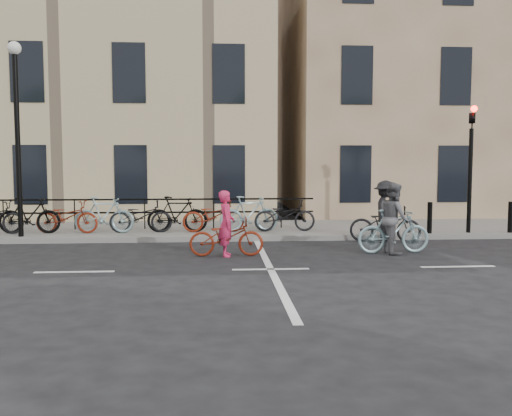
{
  "coord_description": "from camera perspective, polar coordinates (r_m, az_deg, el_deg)",
  "views": [
    {
      "loc": [
        -1.13,
        -11.62,
        2.3
      ],
      "look_at": [
        -0.16,
        2.1,
        1.1
      ],
      "focal_mm": 40.0,
      "sensor_mm": 36.0,
      "label": 1
    }
  ],
  "objects": [
    {
      "name": "ground",
      "position": [
        11.9,
        1.47,
        -6.16
      ],
      "size": [
        120.0,
        120.0,
        0.0
      ],
      "primitive_type": "plane",
      "color": "black",
      "rests_on": "ground"
    },
    {
      "name": "sidewalk",
      "position": [
        17.99,
        -13.22,
        -2.25
      ],
      "size": [
        46.0,
        4.0,
        0.15
      ],
      "primitive_type": "cube",
      "color": "slate",
      "rests_on": "ground"
    },
    {
      "name": "building_east",
      "position": [
        26.89,
        18.61,
        12.97
      ],
      "size": [
        14.0,
        10.0,
        12.0
      ],
      "primitive_type": "cube",
      "color": "#947659",
      "rests_on": "sidewalk"
    },
    {
      "name": "building_west",
      "position": [
        26.0,
        -22.07,
        10.93
      ],
      "size": [
        20.0,
        10.0,
        10.0
      ],
      "primitive_type": "cube",
      "color": "tan",
      "rests_on": "sidewalk"
    },
    {
      "name": "traffic_light",
      "position": [
        17.56,
        20.7,
        5.17
      ],
      "size": [
        0.18,
        0.3,
        3.9
      ],
      "color": "black",
      "rests_on": "sidewalk"
    },
    {
      "name": "lamp_post",
      "position": [
        16.94,
        -22.81,
        8.63
      ],
      "size": [
        0.36,
        0.36,
        5.28
      ],
      "color": "black",
      "rests_on": "sidewalk"
    },
    {
      "name": "bollard_east",
      "position": [
        17.09,
        16.98,
        -0.94
      ],
      "size": [
        0.14,
        0.14,
        0.9
      ],
      "primitive_type": "cylinder",
      "color": "black",
      "rests_on": "sidewalk"
    },
    {
      "name": "bollard_west",
      "position": [
        18.09,
        24.09,
        -0.84
      ],
      "size": [
        0.14,
        0.14,
        0.9
      ],
      "primitive_type": "cylinder",
      "color": "black",
      "rests_on": "sidewalk"
    },
    {
      "name": "parked_bikes",
      "position": [
        16.88,
        -11.43,
        -0.74
      ],
      "size": [
        10.4,
        1.23,
        1.05
      ],
      "color": "black",
      "rests_on": "sidewalk"
    },
    {
      "name": "cyclist_pink",
      "position": [
        13.42,
        -2.99,
        -2.56
      ],
      "size": [
        1.74,
        0.61,
        1.55
      ],
      "rotation": [
        0.0,
        0.0,
        1.57
      ],
      "color": "maroon",
      "rests_on": "ground"
    },
    {
      "name": "cyclist_grey",
      "position": [
        14.17,
        13.62,
        -1.65
      ],
      "size": [
        1.8,
        0.87,
        1.72
      ],
      "rotation": [
        0.0,
        0.0,
        1.62
      ],
      "color": "#82A2AA",
      "rests_on": "ground"
    },
    {
      "name": "cyclist_dark",
      "position": [
        15.99,
        12.79,
        -0.99
      ],
      "size": [
        2.02,
        1.23,
        1.7
      ],
      "rotation": [
        0.0,
        0.0,
        1.29
      ],
      "color": "black",
      "rests_on": "ground"
    }
  ]
}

